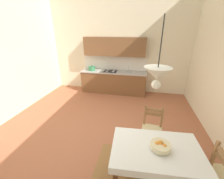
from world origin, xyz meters
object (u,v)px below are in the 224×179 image
object	(u,v)px
kitchen_cabinetry	(114,72)
dining_table	(156,155)
fruit_bowl	(160,146)
dining_chair_kitchen_side	(152,129)
pendant_lamp	(157,74)

from	to	relation	value
kitchen_cabinetry	dining_table	bearing A→B (deg)	-69.30
kitchen_cabinetry	fruit_bowl	world-z (taller)	kitchen_cabinetry
kitchen_cabinetry	dining_table	world-z (taller)	kitchen_cabinetry
fruit_bowl	dining_table	bearing A→B (deg)	-179.08
dining_table	dining_chair_kitchen_side	world-z (taller)	dining_chair_kitchen_side
pendant_lamp	fruit_bowl	bearing A→B (deg)	36.53
kitchen_cabinetry	dining_table	xyz separation A→B (m)	(1.42, -3.75, -0.23)
fruit_bowl	pendant_lamp	distance (m)	1.19
fruit_bowl	kitchen_cabinetry	bearing A→B (deg)	111.35
kitchen_cabinetry	dining_table	distance (m)	4.02
dining_chair_kitchen_side	fruit_bowl	distance (m)	0.95
kitchen_cabinetry	pendant_lamp	bearing A→B (deg)	-71.89
dining_chair_kitchen_side	dining_table	bearing A→B (deg)	-89.90
fruit_bowl	pendant_lamp	bearing A→B (deg)	-143.47
kitchen_cabinetry	dining_chair_kitchen_side	bearing A→B (deg)	-63.77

